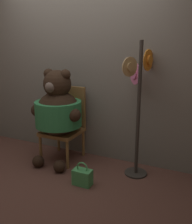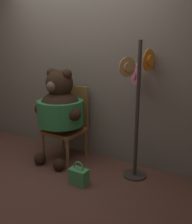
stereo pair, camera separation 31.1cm
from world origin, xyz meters
name	(u,v)px [view 1 (the left image)]	position (x,y,z in m)	size (l,w,h in m)	color
ground_plane	(55,172)	(0.00, 0.00, 0.00)	(14.00, 14.00, 0.00)	brown
wall_back	(81,62)	(0.00, 0.74, 1.35)	(8.00, 0.10, 2.69)	slate
chair	(65,122)	(-0.11, 0.47, 0.51)	(0.49, 0.50, 1.01)	olive
teddy_bear	(58,111)	(-0.11, 0.29, 0.73)	(0.75, 0.66, 1.28)	black
hat_display_rack	(138,102)	(0.93, 0.44, 0.92)	(0.32, 0.56, 1.62)	#332D28
handbag_on_ground	(82,177)	(0.46, -0.11, 0.10)	(0.22, 0.13, 0.28)	#479E56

